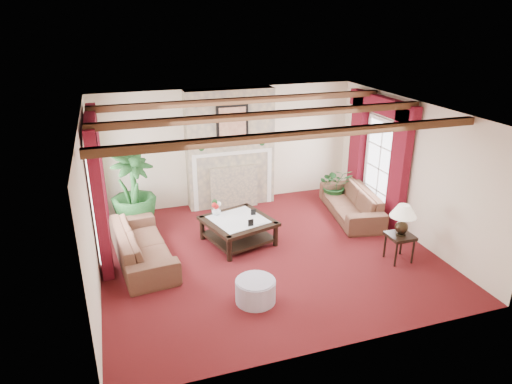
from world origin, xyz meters
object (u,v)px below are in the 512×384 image
object	(u,v)px
side_table	(399,247)
coffee_table	(238,231)
potted_palm	(135,207)
ottoman	(256,291)
sofa_left	(142,239)
sofa_right	(351,198)

from	to	relation	value
side_table	coffee_table	bearing A→B (deg)	148.61
potted_palm	ottoman	xyz separation A→B (m)	(1.57, -3.32, -0.28)
potted_palm	coffee_table	distance (m)	2.31
side_table	sofa_left	bearing A→B (deg)	162.16
sofa_left	sofa_right	size ratio (longest dim) A/B	1.03
sofa_left	ottoman	world-z (taller)	sofa_left
ottoman	sofa_left	bearing A→B (deg)	130.46
potted_palm	ottoman	size ratio (longest dim) A/B	2.95
sofa_right	potted_palm	distance (m)	4.69
sofa_left	side_table	size ratio (longest dim) A/B	4.38
sofa_right	sofa_left	bearing A→B (deg)	-72.84
sofa_left	ottoman	size ratio (longest dim) A/B	3.59
potted_palm	side_table	world-z (taller)	potted_palm
potted_palm	coffee_table	size ratio (longest dim) A/B	1.56
sofa_left	potted_palm	xyz separation A→B (m)	(-0.01, 1.49, 0.03)
sofa_right	ottoman	bearing A→B (deg)	-41.47
coffee_table	ottoman	world-z (taller)	coffee_table
sofa_left	ottoman	xyz separation A→B (m)	(1.56, -1.83, -0.25)
side_table	ottoman	size ratio (longest dim) A/B	0.82
coffee_table	ottoman	xyz separation A→B (m)	(-0.29, -1.98, -0.06)
sofa_left	coffee_table	xyz separation A→B (m)	(1.86, 0.15, -0.19)
sofa_right	potted_palm	world-z (taller)	potted_palm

